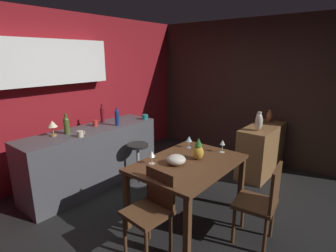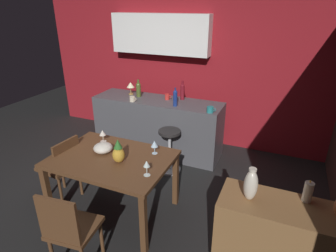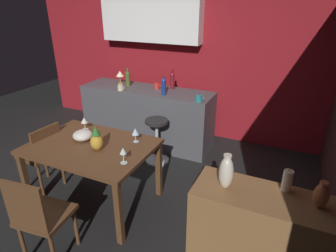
{
  "view_description": "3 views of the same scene",
  "coord_description": "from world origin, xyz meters",
  "px_view_note": "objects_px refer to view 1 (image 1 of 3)",
  "views": [
    {
      "loc": [
        -2.3,
        -1.83,
        1.94
      ],
      "look_at": [
        0.53,
        0.45,
        0.97
      ],
      "focal_mm": 28.14,
      "sensor_mm": 36.0,
      "label": 1
    },
    {
      "loc": [
        1.75,
        -2.48,
        2.31
      ],
      "look_at": [
        0.45,
        0.53,
        0.89
      ],
      "focal_mm": 30.2,
      "sensor_mm": 36.0,
      "label": 2
    },
    {
      "loc": [
        1.98,
        -2.33,
        2.18
      ],
      "look_at": [
        0.71,
        0.4,
        0.83
      ],
      "focal_mm": 30.47,
      "sensor_mm": 36.0,
      "label": 3
    }
  ],
  "objects_px": {
    "fruit_bowl": "(176,160)",
    "vase_ceramic_ivory": "(259,122)",
    "bar_stool": "(138,163)",
    "cup_teal": "(145,117)",
    "dining_table": "(188,168)",
    "pillar_candle_tall": "(258,118)",
    "wine_glass_left": "(189,139)",
    "vase_copper": "(269,116)",
    "pineapple_centerpiece": "(198,150)",
    "wine_glass_right": "(223,143)",
    "chair_by_doorway": "(262,201)",
    "sideboard_cabinet": "(261,150)",
    "cup_red": "(95,123)",
    "cup_cream": "(80,134)",
    "wine_bottle_ruby": "(102,114)",
    "wine_glass_center": "(152,154)",
    "wine_bottle_olive": "(66,124)",
    "counter_lamp": "(52,125)",
    "chair_near_window": "(152,208)",
    "wine_bottle_cobalt": "(117,117)"
  },
  "relations": [
    {
      "from": "fruit_bowl",
      "to": "vase_ceramic_ivory",
      "type": "height_order",
      "value": "vase_ceramic_ivory"
    },
    {
      "from": "bar_stool",
      "to": "cup_teal",
      "type": "bearing_deg",
      "value": 31.92
    },
    {
      "from": "dining_table",
      "to": "pillar_candle_tall",
      "type": "relative_size",
      "value": 6.51
    },
    {
      "from": "wine_glass_left",
      "to": "vase_copper",
      "type": "bearing_deg",
      "value": -14.46
    },
    {
      "from": "dining_table",
      "to": "pineapple_centerpiece",
      "type": "distance_m",
      "value": 0.24
    },
    {
      "from": "bar_stool",
      "to": "fruit_bowl",
      "type": "bearing_deg",
      "value": -110.92
    },
    {
      "from": "wine_glass_right",
      "to": "chair_by_doorway",
      "type": "bearing_deg",
      "value": -121.27
    },
    {
      "from": "sideboard_cabinet",
      "to": "cup_red",
      "type": "relative_size",
      "value": 10.23
    },
    {
      "from": "sideboard_cabinet",
      "to": "vase_copper",
      "type": "xyz_separation_m",
      "value": [
        0.35,
        0.03,
        0.51
      ]
    },
    {
      "from": "cup_teal",
      "to": "cup_cream",
      "type": "bearing_deg",
      "value": -179.29
    },
    {
      "from": "fruit_bowl",
      "to": "wine_bottle_ruby",
      "type": "distance_m",
      "value": 1.77
    },
    {
      "from": "sideboard_cabinet",
      "to": "wine_glass_center",
      "type": "relative_size",
      "value": 7.11
    },
    {
      "from": "pineapple_centerpiece",
      "to": "vase_ceramic_ivory",
      "type": "relative_size",
      "value": 0.91
    },
    {
      "from": "bar_stool",
      "to": "wine_glass_center",
      "type": "relative_size",
      "value": 4.24
    },
    {
      "from": "wine_bottle_olive",
      "to": "counter_lamp",
      "type": "height_order",
      "value": "wine_bottle_olive"
    },
    {
      "from": "wine_glass_right",
      "to": "wine_bottle_ruby",
      "type": "bearing_deg",
      "value": 100.54
    },
    {
      "from": "wine_glass_left",
      "to": "wine_bottle_olive",
      "type": "relative_size",
      "value": 0.57
    },
    {
      "from": "sideboard_cabinet",
      "to": "chair_near_window",
      "type": "xyz_separation_m",
      "value": [
        -2.54,
        0.17,
        0.08
      ]
    },
    {
      "from": "cup_red",
      "to": "pillar_candle_tall",
      "type": "bearing_deg",
      "value": -41.37
    },
    {
      "from": "chair_near_window",
      "to": "vase_ceramic_ivory",
      "type": "bearing_deg",
      "value": -5.04
    },
    {
      "from": "cup_teal",
      "to": "wine_bottle_cobalt",
      "type": "bearing_deg",
      "value": 174.23
    },
    {
      "from": "wine_bottle_olive",
      "to": "bar_stool",
      "type": "bearing_deg",
      "value": -35.24
    },
    {
      "from": "wine_glass_center",
      "to": "wine_bottle_olive",
      "type": "bearing_deg",
      "value": 99.85
    },
    {
      "from": "cup_teal",
      "to": "pillar_candle_tall",
      "type": "height_order",
      "value": "pillar_candle_tall"
    },
    {
      "from": "dining_table",
      "to": "chair_by_doorway",
      "type": "relative_size",
      "value": 1.47
    },
    {
      "from": "wine_bottle_olive",
      "to": "chair_near_window",
      "type": "bearing_deg",
      "value": -95.18
    },
    {
      "from": "wine_glass_left",
      "to": "dining_table",
      "type": "bearing_deg",
      "value": -146.25
    },
    {
      "from": "dining_table",
      "to": "vase_copper",
      "type": "bearing_deg",
      "value": -4.99
    },
    {
      "from": "wine_bottle_cobalt",
      "to": "wine_glass_right",
      "type": "bearing_deg",
      "value": -77.76
    },
    {
      "from": "wine_glass_right",
      "to": "wine_glass_center",
      "type": "distance_m",
      "value": 0.96
    },
    {
      "from": "wine_glass_left",
      "to": "wine_bottle_ruby",
      "type": "relative_size",
      "value": 0.53
    },
    {
      "from": "wine_glass_left",
      "to": "pillar_candle_tall",
      "type": "relative_size",
      "value": 0.8
    },
    {
      "from": "wine_bottle_ruby",
      "to": "wine_bottle_cobalt",
      "type": "height_order",
      "value": "wine_bottle_ruby"
    },
    {
      "from": "bar_stool",
      "to": "pillar_candle_tall",
      "type": "xyz_separation_m",
      "value": [
        1.72,
        -1.18,
        0.56
      ]
    },
    {
      "from": "pineapple_centerpiece",
      "to": "cup_teal",
      "type": "xyz_separation_m",
      "value": [
        0.6,
        1.44,
        0.09
      ]
    },
    {
      "from": "sideboard_cabinet",
      "to": "chair_near_window",
      "type": "bearing_deg",
      "value": 176.22
    },
    {
      "from": "chair_near_window",
      "to": "cup_red",
      "type": "distance_m",
      "value": 1.91
    },
    {
      "from": "cup_cream",
      "to": "vase_copper",
      "type": "distance_m",
      "value": 3.13
    },
    {
      "from": "pillar_candle_tall",
      "to": "vase_ceramic_ivory",
      "type": "bearing_deg",
      "value": -159.32
    },
    {
      "from": "cup_red",
      "to": "fruit_bowl",
      "type": "bearing_deg",
      "value": -93.39
    },
    {
      "from": "wine_glass_right",
      "to": "vase_copper",
      "type": "height_order",
      "value": "vase_copper"
    },
    {
      "from": "dining_table",
      "to": "pillar_candle_tall",
      "type": "bearing_deg",
      "value": -2.56
    },
    {
      "from": "wine_bottle_cobalt",
      "to": "wine_bottle_ruby",
      "type": "bearing_deg",
      "value": 92.22
    },
    {
      "from": "chair_by_doorway",
      "to": "wine_glass_right",
      "type": "distance_m",
      "value": 0.89
    },
    {
      "from": "sideboard_cabinet",
      "to": "wine_bottle_cobalt",
      "type": "xyz_separation_m",
      "value": [
        -1.66,
        1.67,
        0.62
      ]
    },
    {
      "from": "chair_near_window",
      "to": "bar_stool",
      "type": "height_order",
      "value": "chair_near_window"
    },
    {
      "from": "pillar_candle_tall",
      "to": "dining_table",
      "type": "bearing_deg",
      "value": 177.44
    },
    {
      "from": "chair_by_doorway",
      "to": "wine_bottle_olive",
      "type": "relative_size",
      "value": 3.15
    },
    {
      "from": "cup_teal",
      "to": "cup_red",
      "type": "distance_m",
      "value": 0.84
    },
    {
      "from": "chair_by_doorway",
      "to": "cup_teal",
      "type": "height_order",
      "value": "cup_teal"
    }
  ]
}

